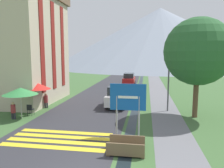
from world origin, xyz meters
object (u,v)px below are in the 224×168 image
(parked_car_near, at_px, (118,96))
(person_seated_far, at_px, (46,100))
(parked_car_far, at_px, (129,79))
(cafe_umbrella_front_green, at_px, (20,91))
(cafe_chair_near_left, at_px, (30,109))
(streetlamp, at_px, (169,73))
(person_seated_near, at_px, (13,110))
(hotel_building, at_px, (24,42))
(person_standing_terrace, at_px, (28,100))
(cafe_chair_far_right, at_px, (41,101))
(tree_by_path, at_px, (198,52))
(road_sign, at_px, (128,102))
(cafe_chair_middle, at_px, (33,105))
(cafe_umbrella_middle_red, at_px, (38,86))
(footbridge, at_px, (126,148))

(parked_car_near, bearing_deg, person_seated_far, -163.81)
(parked_car_far, xyz_separation_m, cafe_umbrella_front_green, (-6.30, -17.97, 1.03))
(cafe_chair_near_left, xyz_separation_m, streetlamp, (10.20, 2.99, 2.56))
(parked_car_near, distance_m, cafe_chair_near_left, 7.32)
(cafe_chair_near_left, bearing_deg, person_seated_near, -136.73)
(hotel_building, distance_m, person_standing_terrace, 6.53)
(cafe_chair_far_right, height_order, person_seated_near, person_seated_near)
(tree_by_path, bearing_deg, streetlamp, 140.60)
(cafe_umbrella_front_green, bearing_deg, parked_car_near, 37.10)
(person_seated_far, relative_size, tree_by_path, 0.18)
(road_sign, distance_m, cafe_chair_far_right, 10.03)
(hotel_building, height_order, person_seated_far, hotel_building)
(parked_car_near, xyz_separation_m, cafe_chair_far_right, (-6.57, -1.28, -0.40))
(parked_car_far, xyz_separation_m, person_seated_far, (-5.90, -14.90, -0.21))
(parked_car_far, height_order, cafe_chair_middle, parked_car_far)
(cafe_chair_near_left, bearing_deg, cafe_chair_far_right, 88.80)
(cafe_chair_far_right, height_order, cafe_umbrella_middle_red, cafe_umbrella_middle_red)
(parked_car_far, bearing_deg, footbridge, -85.86)
(hotel_building, xyz_separation_m, streetlamp, (13.20, -1.75, -2.63))
(cafe_umbrella_middle_red, bearing_deg, person_seated_far, 74.82)
(cafe_chair_near_left, bearing_deg, cafe_chair_middle, 97.25)
(parked_car_far, bearing_deg, person_seated_far, -111.59)
(cafe_chair_far_right, bearing_deg, person_seated_near, -115.65)
(person_standing_terrace, bearing_deg, cafe_umbrella_middle_red, 55.34)
(cafe_umbrella_front_green, relative_size, cafe_umbrella_middle_red, 1.09)
(footbridge, xyz_separation_m, cafe_chair_far_right, (-8.17, 7.99, 0.29))
(hotel_building, relative_size, tree_by_path, 1.49)
(footbridge, distance_m, person_standing_terrace, 10.21)
(cafe_chair_near_left, bearing_deg, cafe_umbrella_middle_red, 83.57)
(hotel_building, distance_m, parked_car_far, 16.21)
(footbridge, xyz_separation_m, tree_by_path, (4.39, 6.62, 4.47))
(footbridge, bearing_deg, parked_car_far, 94.14)
(parked_car_far, distance_m, tree_by_path, 17.36)
(hotel_building, xyz_separation_m, person_seated_far, (3.07, -2.28, -5.01))
(cafe_chair_far_right, bearing_deg, cafe_umbrella_middle_red, -96.76)
(parked_car_far, bearing_deg, cafe_umbrella_front_green, -109.33)
(road_sign, height_order, cafe_umbrella_front_green, road_sign)
(footbridge, height_order, cafe_chair_middle, cafe_chair_middle)
(hotel_building, bearing_deg, person_standing_terrace, -58.50)
(cafe_umbrella_front_green, xyz_separation_m, person_seated_near, (-0.37, -0.40, -1.25))
(cafe_chair_far_right, distance_m, cafe_umbrella_front_green, 3.79)
(cafe_chair_far_right, height_order, streetlamp, streetlamp)
(hotel_building, bearing_deg, cafe_chair_middle, -53.48)
(person_seated_near, bearing_deg, person_standing_terrace, 88.18)
(cafe_umbrella_middle_red, xyz_separation_m, person_seated_near, (-0.53, -2.58, -1.30))
(cafe_chair_middle, relative_size, streetlamp, 0.16)
(parked_car_far, bearing_deg, cafe_chair_near_left, -109.00)
(cafe_chair_middle, xyz_separation_m, cafe_chair_near_left, (0.48, -1.34, 0.00))
(cafe_chair_near_left, relative_size, tree_by_path, 0.12)
(road_sign, bearing_deg, footbridge, -86.92)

